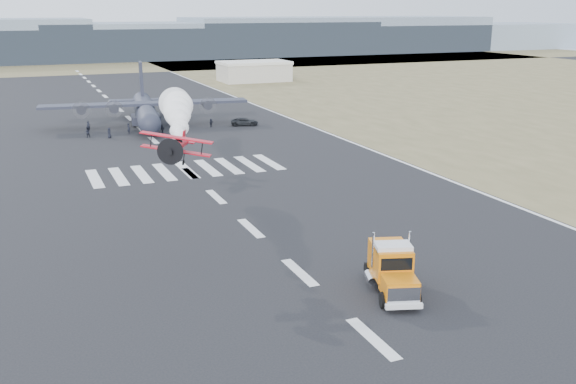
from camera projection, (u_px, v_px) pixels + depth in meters
ground at (373, 338)px, 42.43m from camera, size 500.00×500.00×0.00m
scrub_far at (71, 65)px, 246.20m from camera, size 500.00×80.00×0.00m
runway_markings at (170, 155)px, 95.58m from camera, size 60.00×260.00×0.01m
ridge_seg_d at (63, 44)px, 270.99m from camera, size 150.00×50.00×13.00m
ridge_seg_e at (211, 39)px, 294.95m from camera, size 150.00×50.00×15.00m
ridge_seg_f at (337, 35)px, 318.90m from camera, size 150.00×50.00×17.00m
ridge_seg_g at (445, 37)px, 343.69m from camera, size 150.00×50.00×13.00m
hangar_right at (254, 71)px, 191.64m from camera, size 20.50×12.50×5.90m
semi_truck at (392, 268)px, 49.07m from camera, size 5.02×8.84×3.90m
aerobatic_biplane at (178, 146)px, 54.38m from camera, size 6.16×5.70×2.75m
smoke_trail at (176, 109)px, 73.16m from camera, size 7.10×23.14×3.87m
transport_aircraft at (145, 110)px, 119.81m from camera, size 37.62×30.87×10.85m
support_vehicle at (245, 122)px, 119.47m from camera, size 5.51×3.75×1.40m
crew_a at (89, 126)px, 113.33m from camera, size 0.86×0.80×1.86m
crew_b at (145, 129)px, 111.48m from camera, size 0.97×0.72×1.78m
crew_c at (139, 123)px, 116.74m from camera, size 0.62×1.23×1.86m
crew_d at (162, 129)px, 111.69m from camera, size 0.97×1.02×1.59m
crew_e at (109, 133)px, 107.84m from camera, size 0.93×0.99×1.73m
crew_f at (211, 123)px, 117.83m from camera, size 1.38×1.33×1.56m
crew_g at (129, 128)px, 111.47m from camera, size 0.81×0.86×1.86m
crew_h at (87, 132)px, 108.08m from camera, size 1.02×0.75×1.89m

